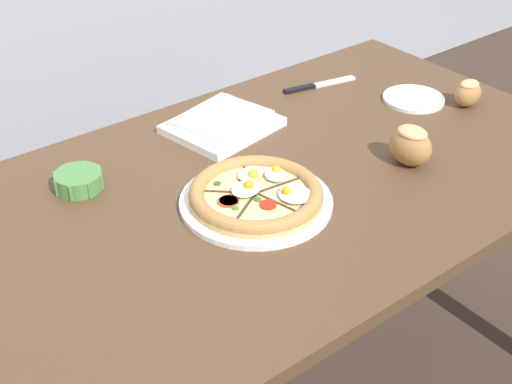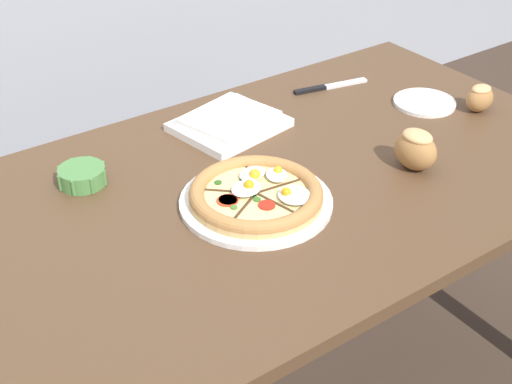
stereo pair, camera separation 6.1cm
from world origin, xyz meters
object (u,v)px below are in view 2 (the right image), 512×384
object	(u,v)px
bread_piece_mid	(416,149)
ramekin_bowl	(82,175)
napkin_folded	(229,123)
pizza	(256,196)
knife_main	(330,86)
bread_piece_near	(480,98)
side_saucer	(424,103)
dining_table	(261,218)

from	to	relation	value
bread_piece_mid	ramekin_bowl	bearing A→B (deg)	149.86
napkin_folded	pizza	bearing A→B (deg)	-113.94
knife_main	ramekin_bowl	bearing A→B (deg)	-163.32
pizza	bread_piece_mid	size ratio (longest dim) A/B	2.97
bread_piece_near	bread_piece_mid	distance (m)	0.35
pizza	knife_main	distance (m)	0.58
pizza	bread_piece_near	bearing A→B (deg)	1.57
knife_main	bread_piece_near	bearing A→B (deg)	-43.88
knife_main	side_saucer	world-z (taller)	same
ramekin_bowl	bread_piece_near	xyz separation A→B (m)	(0.95, -0.26, 0.02)
ramekin_bowl	bread_piece_mid	xyz separation A→B (m)	(0.62, -0.36, 0.03)
ramekin_bowl	bread_piece_mid	size ratio (longest dim) A/B	1.02
bread_piece_mid	side_saucer	xyz separation A→B (m)	(0.25, 0.20, -0.04)
ramekin_bowl	dining_table	bearing A→B (deg)	-35.84
dining_table	ramekin_bowl	xyz separation A→B (m)	(-0.30, 0.22, 0.11)
bread_piece_near	side_saucer	size ratio (longest dim) A/B	0.50
napkin_folded	knife_main	xyz separation A→B (m)	(0.34, 0.04, -0.01)
dining_table	ramekin_bowl	world-z (taller)	ramekin_bowl
bread_piece_near	knife_main	size ratio (longest dim) A/B	0.37
bread_piece_near	knife_main	bearing A→B (deg)	124.20
ramekin_bowl	side_saucer	distance (m)	0.88
bread_piece_mid	pizza	bearing A→B (deg)	167.24
pizza	bread_piece_near	world-z (taller)	bread_piece_near
dining_table	side_saucer	bearing A→B (deg)	6.65
dining_table	pizza	size ratio (longest dim) A/B	5.09
ramekin_bowl	side_saucer	world-z (taller)	ramekin_bowl
dining_table	bread_piece_mid	size ratio (longest dim) A/B	15.11
ramekin_bowl	napkin_folded	world-z (taller)	ramekin_bowl
napkin_folded	bread_piece_near	world-z (taller)	bread_piece_near
bread_piece_near	napkin_folded	bearing A→B (deg)	153.40
bread_piece_near	dining_table	bearing A→B (deg)	176.74
bread_piece_mid	dining_table	bearing A→B (deg)	156.14
dining_table	napkin_folded	distance (m)	0.28
dining_table	pizza	distance (m)	0.13
bread_piece_near	ramekin_bowl	bearing A→B (deg)	164.84
dining_table	side_saucer	xyz separation A→B (m)	(0.56, 0.07, 0.09)
pizza	knife_main	world-z (taller)	pizza
side_saucer	pizza	bearing A→B (deg)	-168.80
ramekin_bowl	knife_main	bearing A→B (deg)	4.76
knife_main	side_saucer	xyz separation A→B (m)	(0.13, -0.22, 0.00)
pizza	bread_piece_near	xyz separation A→B (m)	(0.69, 0.02, 0.02)
napkin_folded	side_saucer	xyz separation A→B (m)	(0.48, -0.18, -0.01)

